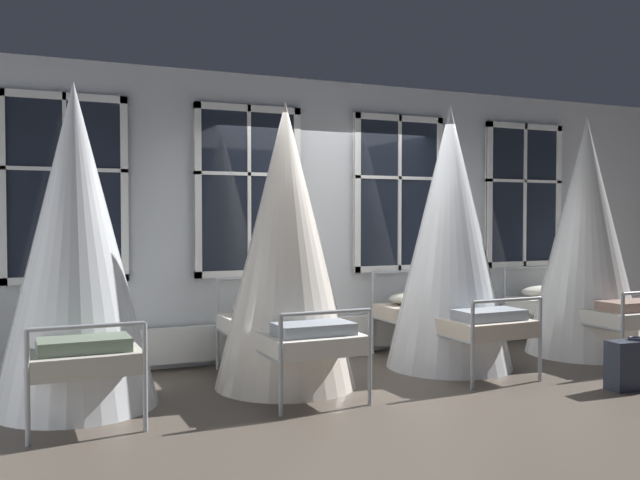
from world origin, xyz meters
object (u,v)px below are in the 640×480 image
at_px(cot_third, 449,241).
at_px(suitcase_dark, 636,364).
at_px(cot_first, 75,251).
at_px(cot_fourth, 585,240).
at_px(cot_second, 285,250).

distance_m(cot_third, suitcase_dark, 2.08).
xyz_separation_m(cot_first, suitcase_dark, (4.67, -1.41, -1.05)).
height_order(cot_first, cot_fourth, cot_fourth).
bearing_deg(cot_second, cot_third, -87.69).
bearing_deg(suitcase_dark, cot_second, 157.24).
bearing_deg(cot_first, cot_third, -89.48).
bearing_deg(cot_third, cot_second, 91.36).
relative_size(cot_first, cot_second, 1.02).
bearing_deg(cot_fourth, cot_third, 88.77).
relative_size(cot_first, suitcase_dark, 4.65).
bearing_deg(cot_first, cot_second, -91.17).
relative_size(cot_second, suitcase_dark, 4.56).
bearing_deg(cot_third, cot_first, 89.70).
xyz_separation_m(cot_second, suitcase_dark, (2.85, -1.39, -1.03)).
distance_m(cot_first, cot_third, 3.66).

